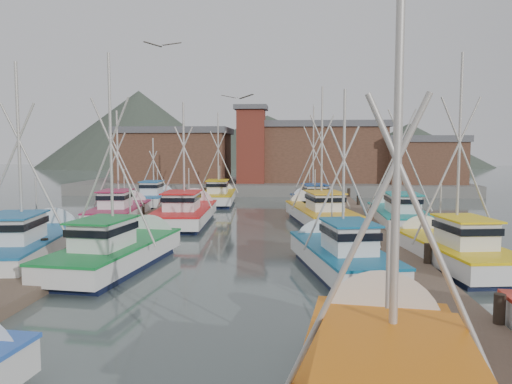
# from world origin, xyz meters

# --- Properties ---
(ground) EXTENTS (260.00, 260.00, 0.00)m
(ground) POSITION_xyz_m (0.00, 0.00, 0.00)
(ground) COLOR #485654
(ground) RESTS_ON ground
(dock_left) EXTENTS (2.30, 46.00, 1.50)m
(dock_left) POSITION_xyz_m (-7.00, 4.04, 0.21)
(dock_left) COLOR brown
(dock_left) RESTS_ON ground
(dock_right) EXTENTS (2.30, 46.00, 1.50)m
(dock_right) POSITION_xyz_m (7.00, 4.04, 0.21)
(dock_right) COLOR brown
(dock_right) RESTS_ON ground
(quay) EXTENTS (44.00, 16.00, 1.20)m
(quay) POSITION_xyz_m (0.00, 37.00, 0.60)
(quay) COLOR slate
(quay) RESTS_ON ground
(shed_left) EXTENTS (12.72, 8.48, 6.20)m
(shed_left) POSITION_xyz_m (-11.00, 35.00, 4.34)
(shed_left) COLOR brown
(shed_left) RESTS_ON quay
(shed_center) EXTENTS (14.84, 9.54, 6.90)m
(shed_center) POSITION_xyz_m (6.00, 37.00, 4.69)
(shed_center) COLOR brown
(shed_center) RESTS_ON quay
(shed_right) EXTENTS (8.48, 6.36, 5.20)m
(shed_right) POSITION_xyz_m (17.00, 34.00, 3.84)
(shed_right) COLOR brown
(shed_right) RESTS_ON quay
(lookout_tower) EXTENTS (3.60, 3.60, 8.50)m
(lookout_tower) POSITION_xyz_m (-2.00, 33.00, 5.55)
(lookout_tower) COLOR maroon
(lookout_tower) RESTS_ON quay
(distant_hills) EXTENTS (175.00, 140.00, 42.00)m
(distant_hills) POSITION_xyz_m (-12.76, 122.59, 0.00)
(distant_hills) COLOR #3E493D
(distant_hills) RESTS_ON ground
(boat_4) EXTENTS (3.79, 9.10, 9.57)m
(boat_4) POSITION_xyz_m (-4.72, -1.86, 0.68)
(boat_4) COLOR #0F1633
(boat_4) RESTS_ON ground
(boat_5) EXTENTS (4.14, 8.62, 7.96)m
(boat_5) POSITION_xyz_m (4.39, -2.01, 0.68)
(boat_5) COLOR #0F1633
(boat_5) RESTS_ON ground
(boat_6) EXTENTS (4.33, 9.92, 9.58)m
(boat_6) POSITION_xyz_m (-9.42, -0.64, 0.69)
(boat_6) COLOR #0F1633
(boat_6) RESTS_ON ground
(boat_7) EXTENTS (3.81, 8.72, 9.59)m
(boat_7) POSITION_xyz_m (9.26, -0.55, 0.69)
(boat_7) COLOR #0F1633
(boat_7) RESTS_ON ground
(boat_8) EXTENTS (3.74, 10.46, 8.98)m
(boat_8) POSITION_xyz_m (-4.60, 10.82, 0.68)
(boat_8) COLOR #0F1633
(boat_8) RESTS_ON ground
(boat_9) EXTENTS (4.73, 10.18, 9.89)m
(boat_9) POSITION_xyz_m (4.31, 11.29, 0.68)
(boat_9) COLOR #0F1633
(boat_9) RESTS_ON ground
(boat_10) EXTENTS (3.70, 9.30, 8.33)m
(boat_10) POSITION_xyz_m (-9.31, 11.38, 0.68)
(boat_10) COLOR #0F1633
(boat_10) RESTS_ON ground
(boat_11) EXTENTS (4.11, 9.29, 10.19)m
(boat_11) POSITION_xyz_m (9.41, 10.59, 0.69)
(boat_11) COLOR #0F1633
(boat_11) RESTS_ON ground
(boat_12) EXTENTS (3.57, 8.93, 8.92)m
(boat_12) POSITION_xyz_m (-4.09, 22.55, 0.68)
(boat_12) COLOR #0F1633
(boat_12) RESTS_ON ground
(boat_13) EXTENTS (3.63, 8.55, 9.06)m
(boat_13) POSITION_xyz_m (4.09, 17.79, 0.68)
(boat_13) COLOR #0F1633
(boat_13) RESTS_ON ground
(boat_14) EXTENTS (2.75, 8.03, 6.51)m
(boat_14) POSITION_xyz_m (-9.45, 20.65, 0.67)
(boat_14) COLOR #0F1633
(boat_14) RESTS_ON ground
(gull_near) EXTENTS (1.53, 0.66, 0.24)m
(gull_near) POSITION_xyz_m (-2.73, -2.08, 9.19)
(gull_near) COLOR gray
(gull_near) RESTS_ON ground
(gull_far) EXTENTS (1.51, 0.66, 0.24)m
(gull_far) POSITION_xyz_m (0.06, 0.11, 7.31)
(gull_far) COLOR gray
(gull_far) RESTS_ON ground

